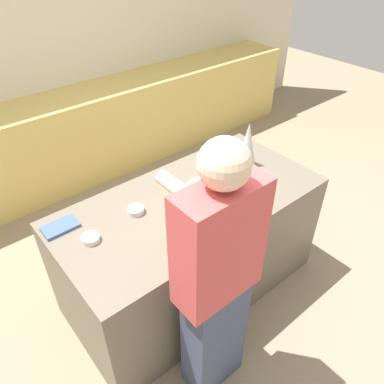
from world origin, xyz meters
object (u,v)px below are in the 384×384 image
decorative_tree (248,144)px  candy_bowl_center_rear (234,152)px  person (216,282)px  candy_bowl_near_tray_right (205,174)px  candy_bowl_front_corner (218,147)px  candy_bowl_beside_tree (223,169)px  candy_bowl_near_tray_left (91,238)px  cookbook (60,227)px  gingerbread_house (208,195)px  baking_tray (208,209)px  candy_bowl_behind_tray (136,210)px

decorative_tree → candy_bowl_center_rear: bearing=80.0°
candy_bowl_center_rear → person: (-1.00, -0.88, -0.00)m
decorative_tree → candy_bowl_near_tray_right: 0.40m
candy_bowl_front_corner → candy_bowl_beside_tree: 0.32m
decorative_tree → candy_bowl_near_tray_left: 1.33m
cookbook → person: bearing=-64.7°
candy_bowl_near_tray_left → candy_bowl_near_tray_right: 0.96m
candy_bowl_near_tray_right → candy_bowl_beside_tree: candy_bowl_near_tray_right is taller
gingerbread_house → candy_bowl_near_tray_right: gingerbread_house is taller
candy_bowl_near_tray_right → person: person is taller
gingerbread_house → candy_bowl_center_rear: gingerbread_house is taller
candy_bowl_front_corner → person: (-0.95, -1.02, -0.00)m
candy_bowl_center_rear → candy_bowl_beside_tree: bearing=-153.2°
candy_bowl_near_tray_right → candy_bowl_center_rear: bearing=13.1°
decorative_tree → candy_bowl_center_rear: (0.03, 0.16, -0.15)m
cookbook → person: 1.04m
candy_bowl_near_tray_left → candy_bowl_beside_tree: candy_bowl_beside_tree is taller
candy_bowl_near_tray_right → person: bearing=-127.7°
decorative_tree → candy_bowl_near_tray_left: (-1.32, -0.00, -0.16)m
gingerbread_house → candy_bowl_near_tray_right: size_ratio=2.74×
gingerbread_house → candy_bowl_front_corner: (0.57, 0.52, -0.09)m
baking_tray → candy_bowl_beside_tree: (0.38, 0.26, 0.02)m
candy_bowl_near_tray_right → cookbook: bearing=171.7°
candy_bowl_front_corner → cookbook: bearing=-176.9°
candy_bowl_near_tray_right → person: 0.99m
candy_bowl_beside_tree → person: bearing=-135.2°
candy_bowl_center_rear → candy_bowl_behind_tray: (-1.00, -0.11, -0.00)m
gingerbread_house → person: 0.63m
decorative_tree → candy_bowl_behind_tray: bearing=177.1°
cookbook → candy_bowl_center_rear: bearing=-2.5°
decorative_tree → candy_bowl_behind_tray: 0.99m
candy_bowl_front_corner → candy_bowl_near_tray_left: bearing=-167.2°
candy_bowl_front_corner → candy_bowl_behind_tray: candy_bowl_front_corner is taller
candy_bowl_center_rear → cookbook: size_ratio=0.47×
baking_tray → candy_bowl_front_corner: bearing=42.2°
decorative_tree → candy_bowl_near_tray_right: bearing=169.9°
candy_bowl_behind_tray → candy_bowl_center_rear: bearing=6.1°
baking_tray → candy_bowl_near_tray_right: size_ratio=3.80×
gingerbread_house → candy_bowl_center_rear: (0.62, 0.38, -0.09)m
baking_tray → candy_bowl_near_tray_right: bearing=51.8°
candy_bowl_behind_tray → cookbook: size_ratio=0.51×
candy_bowl_front_corner → cookbook: 1.40m
candy_bowl_near_tray_right → candy_bowl_beside_tree: bearing=-10.4°
candy_bowl_behind_tray → candy_bowl_near_tray_left: bearing=-171.7°
candy_bowl_behind_tray → gingerbread_house: bearing=-35.6°
candy_bowl_front_corner → cookbook: (-1.40, -0.08, -0.01)m
candy_bowl_front_corner → candy_bowl_near_tray_right: bearing=-146.4°
baking_tray → decorative_tree: size_ratio=1.15×
decorative_tree → person: bearing=-143.5°
candy_bowl_center_rear → candy_bowl_beside_tree: size_ratio=0.80×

